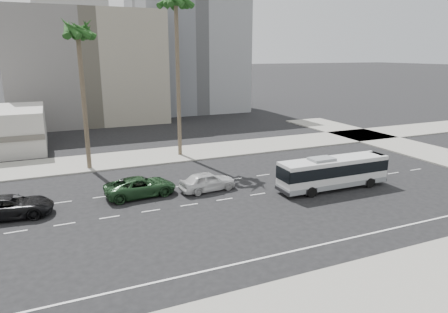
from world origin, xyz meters
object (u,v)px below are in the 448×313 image
car_c (10,207)px  car_a (208,181)px  car_b (141,187)px  palm_mid (78,34)px  palm_near (176,4)px  city_bus (333,172)px

car_c → car_a: bearing=-86.1°
car_c → car_b: bearing=-80.9°
palm_mid → palm_near: bearing=9.1°
car_a → car_b: (-5.50, 0.97, -0.02)m
palm_near → palm_mid: 10.67m
car_c → palm_mid: palm_mid is taller
car_a → palm_mid: palm_mid is taller
car_a → car_b: 5.59m
city_bus → car_b: size_ratio=1.75×
palm_mid → city_bus: bearing=-37.9°
car_c → palm_mid: 17.30m
car_c → palm_near: palm_near is taller
city_bus → car_c: city_bus is taller
car_a → palm_near: (1.42, 12.35, 15.45)m
city_bus → car_a: city_bus is taller
city_bus → palm_mid: palm_mid is taller
city_bus → palm_near: size_ratio=0.56×
palm_mid → car_a: bearing=-51.3°
palm_mid → car_c: bearing=-121.2°
city_bus → palm_near: (-8.68, 16.17, 14.76)m
city_bus → palm_near: bearing=118.7°
palm_near → car_a: bearing=-96.6°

